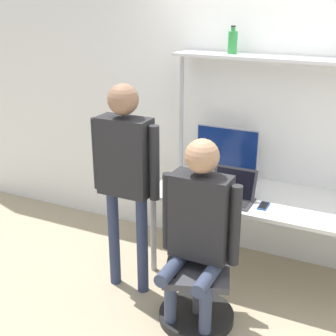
{
  "coord_description": "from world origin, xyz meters",
  "views": [
    {
      "loc": [
        0.74,
        -3.07,
        2.3
      ],
      "look_at": [
        -0.66,
        -0.18,
        1.09
      ],
      "focal_mm": 50.0,
      "sensor_mm": 36.0,
      "label": 1
    }
  ],
  "objects_px": {
    "monitor": "(227,151)",
    "bottle_green": "(233,42)",
    "laptop": "(232,192)",
    "person_standing": "(125,164)",
    "person_seated": "(199,221)",
    "cell_phone": "(264,206)",
    "office_chair": "(197,285)"
  },
  "relations": [
    {
      "from": "monitor",
      "to": "bottle_green",
      "type": "bearing_deg",
      "value": -64.49
    },
    {
      "from": "person_seated",
      "to": "laptop",
      "type": "bearing_deg",
      "value": 86.37
    },
    {
      "from": "laptop",
      "to": "office_chair",
      "type": "bearing_deg",
      "value": -95.2
    },
    {
      "from": "monitor",
      "to": "person_standing",
      "type": "xyz_separation_m",
      "value": [
        -0.5,
        -0.88,
        0.09
      ]
    },
    {
      "from": "laptop",
      "to": "monitor",
      "type": "bearing_deg",
      "value": 115.43
    },
    {
      "from": "person_standing",
      "to": "bottle_green",
      "type": "xyz_separation_m",
      "value": [
        0.52,
        0.85,
        0.84
      ]
    },
    {
      "from": "laptop",
      "to": "person_standing",
      "type": "distance_m",
      "value": 0.89
    },
    {
      "from": "monitor",
      "to": "bottle_green",
      "type": "height_order",
      "value": "bottle_green"
    },
    {
      "from": "cell_phone",
      "to": "person_seated",
      "type": "relative_size",
      "value": 0.11
    },
    {
      "from": "person_standing",
      "to": "bottle_green",
      "type": "distance_m",
      "value": 1.3
    },
    {
      "from": "laptop",
      "to": "person_standing",
      "type": "relative_size",
      "value": 0.21
    },
    {
      "from": "monitor",
      "to": "laptop",
      "type": "bearing_deg",
      "value": -64.57
    },
    {
      "from": "laptop",
      "to": "cell_phone",
      "type": "height_order",
      "value": "laptop"
    },
    {
      "from": "monitor",
      "to": "person_seated",
      "type": "bearing_deg",
      "value": -81.16
    },
    {
      "from": "person_seated",
      "to": "cell_phone",
      "type": "bearing_deg",
      "value": 63.23
    },
    {
      "from": "bottle_green",
      "to": "laptop",
      "type": "bearing_deg",
      "value": -64.58
    },
    {
      "from": "office_chair",
      "to": "bottle_green",
      "type": "height_order",
      "value": "bottle_green"
    },
    {
      "from": "cell_phone",
      "to": "bottle_green",
      "type": "relative_size",
      "value": 0.69
    },
    {
      "from": "person_seated",
      "to": "bottle_green",
      "type": "xyz_separation_m",
      "value": [
        -0.14,
        1.0,
        1.1
      ]
    },
    {
      "from": "laptop",
      "to": "person_standing",
      "type": "bearing_deg",
      "value": -146.55
    },
    {
      "from": "office_chair",
      "to": "bottle_green",
      "type": "xyz_separation_m",
      "value": [
        -0.13,
        0.96,
        1.66
      ]
    },
    {
      "from": "monitor",
      "to": "cell_phone",
      "type": "relative_size",
      "value": 3.75
    },
    {
      "from": "laptop",
      "to": "office_chair",
      "type": "relative_size",
      "value": 0.4
    },
    {
      "from": "laptop",
      "to": "person_seated",
      "type": "relative_size",
      "value": 0.25
    },
    {
      "from": "laptop",
      "to": "person_standing",
      "type": "xyz_separation_m",
      "value": [
        -0.7,
        -0.47,
        0.28
      ]
    },
    {
      "from": "cell_phone",
      "to": "person_seated",
      "type": "distance_m",
      "value": 0.68
    },
    {
      "from": "cell_phone",
      "to": "office_chair",
      "type": "distance_m",
      "value": 0.8
    },
    {
      "from": "office_chair",
      "to": "person_seated",
      "type": "relative_size",
      "value": 0.64
    },
    {
      "from": "office_chair",
      "to": "bottle_green",
      "type": "bearing_deg",
      "value": 97.79
    },
    {
      "from": "cell_phone",
      "to": "person_standing",
      "type": "height_order",
      "value": "person_standing"
    },
    {
      "from": "laptop",
      "to": "cell_phone",
      "type": "relative_size",
      "value": 2.37
    },
    {
      "from": "office_chair",
      "to": "laptop",
      "type": "bearing_deg",
      "value": 84.8
    }
  ]
}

